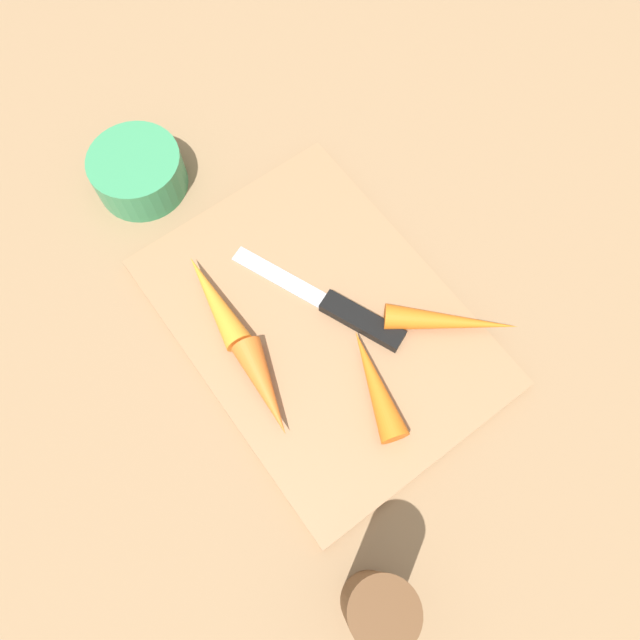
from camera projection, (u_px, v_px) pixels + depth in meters
name	position (u px, v px, depth m)	size (l,w,h in m)	color
ground_plane	(320.00, 324.00, 0.63)	(1.40, 1.40, 0.00)	#8C6D4C
cutting_board	(320.00, 322.00, 0.63)	(0.36, 0.26, 0.01)	#99704C
knife	(351.00, 315.00, 0.62)	(0.19, 0.09, 0.01)	#B7B7BC
carrot_short	(214.00, 299.00, 0.62)	(0.03, 0.03, 0.11)	orange
carrot_shortest	(265.00, 388.00, 0.58)	(0.03, 0.03, 0.10)	orange
carrot_longest	(451.00, 322.00, 0.61)	(0.03, 0.03, 0.13)	orange
carrot_long	(372.00, 386.00, 0.58)	(0.03, 0.03, 0.11)	orange
small_bowl	(138.00, 172.00, 0.68)	(0.10, 0.10, 0.05)	#388C59
pepper_grinder	(376.00, 607.00, 0.47)	(0.05, 0.05, 0.14)	brown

